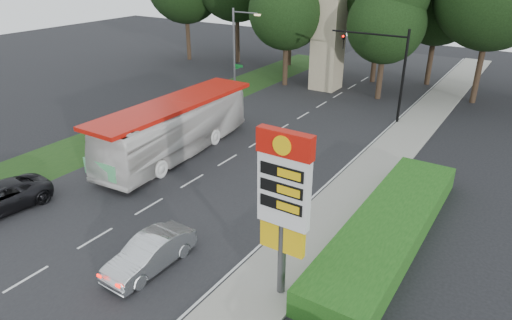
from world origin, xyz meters
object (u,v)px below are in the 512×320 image
Objects in this scene: traffic_signal_mast at (387,62)px; monument at (328,36)px; transit_bus at (176,128)px; gas_station_pylon at (284,194)px; sedan_silver at (150,253)px; streetlight_signs at (236,51)px.

monument is (-7.68, 6.00, 0.43)m from traffic_signal_mast.
transit_bus is at bearing -94.32° from monument.
transit_bus is (-12.70, 8.16, -2.67)m from gas_station_pylon.
transit_bus is at bearing 127.64° from sedan_silver.
traffic_signal_mast is 0.72× the size of monument.
gas_station_pylon is at bearing -37.21° from transit_bus.
streetlight_signs is 9.44m from monument.
traffic_signal_mast is at bearing 51.96° from transit_bus.
transit_bus is (-9.18, -13.84, -2.89)m from traffic_signal_mast.
streetlight_signs is at bearing 128.96° from gas_station_pylon.
monument is at bearing 102.05° from sedan_silver.
monument is 20.18m from transit_bus.
transit_bus is at bearing -123.55° from traffic_signal_mast.
monument reaches higher than traffic_signal_mast.
traffic_signal_mast is at bearing 99.09° from gas_station_pylon.
gas_station_pylon is 1.58× the size of sedan_silver.
streetlight_signs is 0.63× the size of transit_bus.
traffic_signal_mast is at bearing 8.92° from streetlight_signs.
sedan_silver is at bearing -57.92° from transit_bus.
gas_station_pylon reaches higher than sedan_silver.
traffic_signal_mast is 24.01m from sedan_silver.
streetlight_signs is at bearing 117.47° from sedan_silver.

